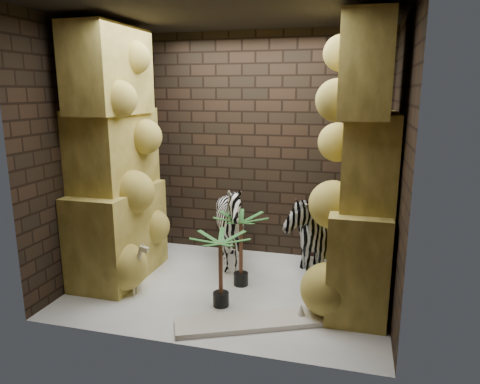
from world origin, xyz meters
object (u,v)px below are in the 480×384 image
(palm_front, at_px, (241,250))
(surfboard, at_px, (250,322))
(zebra_left, at_px, (231,230))
(palm_back, at_px, (221,270))
(giraffe_toy, at_px, (127,267))
(zebra_right, at_px, (304,225))

(palm_front, height_order, surfboard, palm_front)
(zebra_left, xyz_separation_m, surfboard, (0.56, -1.26, -0.50))
(palm_back, distance_m, surfboard, 0.62)
(giraffe_toy, xyz_separation_m, palm_back, (1.09, 0.00, 0.08))
(giraffe_toy, bearing_deg, zebra_right, 27.97)
(surfboard, bearing_deg, palm_back, 118.87)
(zebra_right, bearing_deg, palm_front, -165.07)
(surfboard, bearing_deg, zebra_left, 89.33)
(zebra_right, xyz_separation_m, palm_back, (-0.75, -0.93, -0.27))
(giraffe_toy, relative_size, palm_back, 0.79)
(zebra_left, relative_size, giraffe_toy, 1.84)
(palm_front, bearing_deg, zebra_right, 28.99)
(zebra_right, bearing_deg, surfboard, -120.10)
(giraffe_toy, bearing_deg, palm_front, 26.70)
(zebra_right, bearing_deg, palm_back, -142.84)
(zebra_right, relative_size, palm_back, 1.69)
(surfboard, bearing_deg, giraffe_toy, 144.26)
(palm_front, xyz_separation_m, palm_back, (-0.07, -0.55, -0.03))
(zebra_right, height_order, palm_front, zebra_right)
(zebra_left, height_order, giraffe_toy, zebra_left)
(zebra_left, distance_m, giraffe_toy, 1.36)
(palm_front, relative_size, palm_back, 1.09)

